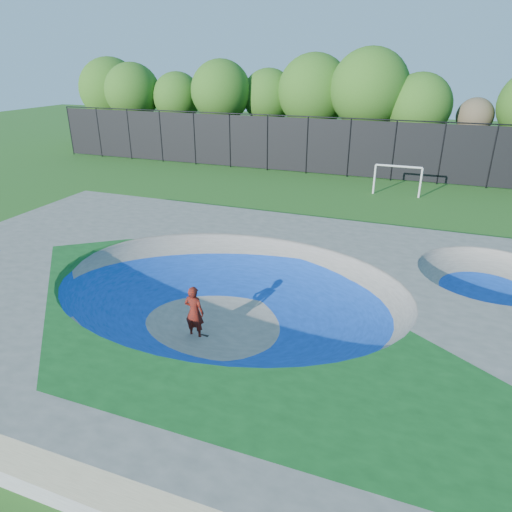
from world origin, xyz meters
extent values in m
plane|color=#235818|center=(0.00, 0.00, 0.00)|extent=(120.00, 120.00, 0.00)
cube|color=gray|center=(0.00, 0.00, 0.75)|extent=(22.00, 14.00, 1.50)
imported|color=#AE200D|center=(-0.65, -0.97, 0.84)|extent=(0.62, 0.41, 1.67)
cube|color=black|center=(-0.65, -0.97, 0.03)|extent=(0.78, 0.23, 0.05)
cylinder|color=silver|center=(2.30, 17.15, 0.90)|extent=(0.12, 0.12, 1.80)
cylinder|color=silver|center=(5.00, 17.15, 0.90)|extent=(0.12, 0.12, 1.80)
cylinder|color=silver|center=(3.65, 17.15, 1.80)|extent=(2.69, 0.12, 0.12)
cylinder|color=black|center=(-24.00, 21.00, 2.00)|extent=(0.09, 0.09, 4.00)
cylinder|color=black|center=(-21.00, 21.00, 2.00)|extent=(0.09, 0.09, 4.00)
cylinder|color=black|center=(-18.00, 21.00, 2.00)|extent=(0.09, 0.09, 4.00)
cylinder|color=black|center=(-15.00, 21.00, 2.00)|extent=(0.09, 0.09, 4.00)
cylinder|color=black|center=(-12.00, 21.00, 2.00)|extent=(0.09, 0.09, 4.00)
cylinder|color=black|center=(-9.00, 21.00, 2.00)|extent=(0.09, 0.09, 4.00)
cylinder|color=black|center=(-6.00, 21.00, 2.00)|extent=(0.09, 0.09, 4.00)
cylinder|color=black|center=(-3.00, 21.00, 2.00)|extent=(0.09, 0.09, 4.00)
cylinder|color=black|center=(0.00, 21.00, 2.00)|extent=(0.09, 0.09, 4.00)
cylinder|color=black|center=(3.00, 21.00, 2.00)|extent=(0.09, 0.09, 4.00)
cylinder|color=black|center=(6.00, 21.00, 2.00)|extent=(0.09, 0.09, 4.00)
cylinder|color=black|center=(9.00, 21.00, 2.00)|extent=(0.09, 0.09, 4.00)
cube|color=black|center=(0.00, 21.00, 2.00)|extent=(48.00, 0.03, 3.80)
cylinder|color=black|center=(0.00, 21.00, 4.00)|extent=(48.00, 0.08, 0.08)
cylinder|color=#403020|center=(-23.99, 27.18, 1.44)|extent=(0.44, 0.44, 2.89)
sphere|color=#2B5C18|center=(-23.99, 27.18, 5.06)|extent=(5.81, 5.81, 5.81)
cylinder|color=#403020|center=(-19.99, 24.90, 1.65)|extent=(0.44, 0.44, 3.29)
sphere|color=#2B5C18|center=(-19.99, 24.90, 5.10)|extent=(4.82, 4.82, 4.82)
cylinder|color=#403020|center=(-16.13, 25.94, 1.54)|extent=(0.44, 0.44, 3.08)
sphere|color=#2B5C18|center=(-16.13, 25.94, 4.66)|extent=(4.20, 4.20, 4.20)
cylinder|color=#403020|center=(-11.46, 24.98, 1.73)|extent=(0.44, 0.44, 3.45)
sphere|color=#2B5C18|center=(-11.46, 24.98, 5.30)|extent=(4.94, 4.94, 4.94)
cylinder|color=#403020|center=(-8.00, 26.98, 1.61)|extent=(0.44, 0.44, 3.23)
sphere|color=#2B5C18|center=(-8.00, 26.98, 4.87)|extent=(4.40, 4.40, 4.40)
cylinder|color=#403020|center=(-4.02, 26.50, 1.60)|extent=(0.44, 0.44, 3.20)
sphere|color=#2B5C18|center=(-4.02, 26.50, 5.36)|extent=(5.75, 5.75, 5.75)
cylinder|color=#403020|center=(0.45, 25.31, 1.76)|extent=(0.44, 0.44, 3.51)
sphere|color=#2B5C18|center=(0.45, 25.31, 5.69)|extent=(5.82, 5.82, 5.82)
cylinder|color=#403020|center=(4.10, 25.21, 1.44)|extent=(0.44, 0.44, 2.89)
sphere|color=#2B5C18|center=(4.10, 25.21, 4.61)|extent=(4.59, 4.59, 4.59)
cylinder|color=#403020|center=(8.00, 26.60, 1.40)|extent=(0.44, 0.44, 2.79)
sphere|color=brown|center=(8.00, 26.60, 3.89)|extent=(2.60, 2.60, 2.60)
camera|label=1|loc=(5.10, -11.22, 7.65)|focal=32.00mm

